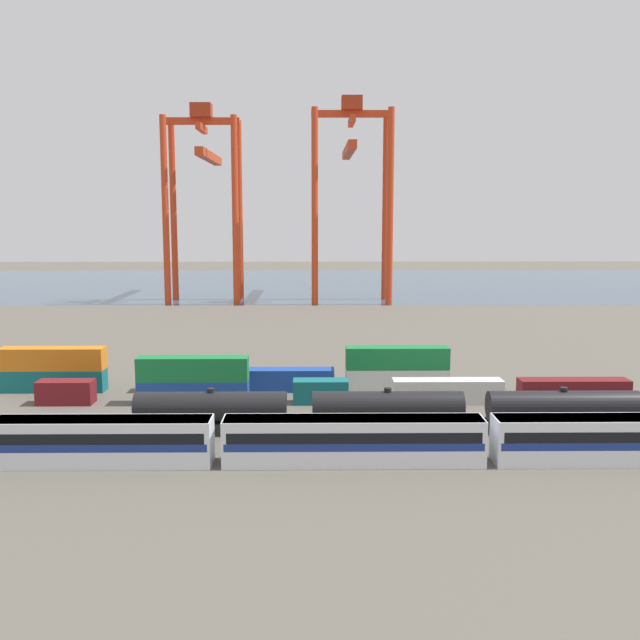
{
  "coord_description": "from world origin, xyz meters",
  "views": [
    {
      "loc": [
        -5.56,
        -76.6,
        20.38
      ],
      "look_at": [
        -4.36,
        31.19,
        4.77
      ],
      "focal_mm": 40.2,
      "sensor_mm": 36.0,
      "label": 1
    }
  ],
  "objects_px": {
    "passenger_train": "(353,439)",
    "shipping_container_5": "(573,391)",
    "freight_tank_row": "(475,411)",
    "gantry_crane_west": "(204,182)",
    "gantry_crane_central": "(351,178)",
    "shipping_container_10": "(397,379)"
  },
  "relations": [
    {
      "from": "passenger_train",
      "to": "shipping_container_5",
      "type": "xyz_separation_m",
      "value": [
        25.51,
        19.62,
        -0.84
      ]
    },
    {
      "from": "freight_tank_row",
      "to": "gantry_crane_west",
      "type": "distance_m",
      "value": 118.63
    },
    {
      "from": "shipping_container_5",
      "to": "gantry_crane_west",
      "type": "height_order",
      "value": "gantry_crane_west"
    },
    {
      "from": "freight_tank_row",
      "to": "gantry_crane_west",
      "type": "height_order",
      "value": "gantry_crane_west"
    },
    {
      "from": "shipping_container_5",
      "to": "gantry_crane_west",
      "type": "distance_m",
      "value": 114.74
    },
    {
      "from": "gantry_crane_west",
      "to": "shipping_container_5",
      "type": "bearing_deg",
      "value": -60.68
    },
    {
      "from": "shipping_container_5",
      "to": "gantry_crane_west",
      "type": "xyz_separation_m",
      "value": [
        -54.6,
        97.2,
        27.13
      ]
    },
    {
      "from": "shipping_container_5",
      "to": "gantry_crane_central",
      "type": "height_order",
      "value": "gantry_crane_central"
    },
    {
      "from": "freight_tank_row",
      "to": "gantry_crane_central",
      "type": "relative_size",
      "value": 1.34
    },
    {
      "from": "gantry_crane_central",
      "to": "shipping_container_10",
      "type": "bearing_deg",
      "value": -89.56
    },
    {
      "from": "passenger_train",
      "to": "shipping_container_10",
      "type": "xyz_separation_m",
      "value": [
        6.62,
        25.38,
        -0.84
      ]
    },
    {
      "from": "freight_tank_row",
      "to": "gantry_crane_central",
      "type": "xyz_separation_m",
      "value": [
        -6.23,
        107.92,
        27.47
      ]
    },
    {
      "from": "shipping_container_5",
      "to": "gantry_crane_west",
      "type": "relative_size",
      "value": 0.26
    },
    {
      "from": "gantry_crane_central",
      "to": "freight_tank_row",
      "type": "bearing_deg",
      "value": -86.7
    },
    {
      "from": "gantry_crane_west",
      "to": "gantry_crane_central",
      "type": "distance_m",
      "value": 35.01
    },
    {
      "from": "freight_tank_row",
      "to": "shipping_container_10",
      "type": "distance_m",
      "value": 17.53
    },
    {
      "from": "shipping_container_10",
      "to": "gantry_crane_west",
      "type": "relative_size",
      "value": 0.26
    },
    {
      "from": "passenger_train",
      "to": "shipping_container_5",
      "type": "height_order",
      "value": "passenger_train"
    },
    {
      "from": "shipping_container_5",
      "to": "gantry_crane_central",
      "type": "relative_size",
      "value": 0.25
    },
    {
      "from": "passenger_train",
      "to": "gantry_crane_central",
      "type": "height_order",
      "value": "gantry_crane_central"
    },
    {
      "from": "shipping_container_5",
      "to": "freight_tank_row",
      "type": "bearing_deg",
      "value": -140.93
    },
    {
      "from": "passenger_train",
      "to": "gantry_crane_west",
      "type": "bearing_deg",
      "value": 103.98
    }
  ]
}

